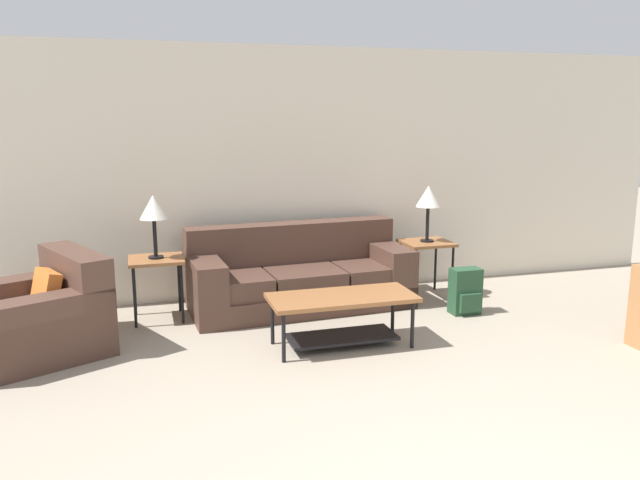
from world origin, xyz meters
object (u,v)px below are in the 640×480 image
(coffee_table, at_px, (342,309))
(backpack, at_px, (465,292))
(armchair, at_px, (38,319))
(side_table_right, at_px, (427,248))
(table_lamp_left, at_px, (153,209))
(table_lamp_right, at_px, (428,198))
(couch, at_px, (300,278))
(side_table_left, at_px, (156,265))

(coffee_table, distance_m, backpack, 1.51)
(armchair, xyz_separation_m, backpack, (3.83, -0.06, -0.07))
(armchair, distance_m, coffee_table, 2.46)
(side_table_right, xyz_separation_m, table_lamp_left, (-2.77, 0.00, 0.53))
(coffee_table, relative_size, table_lamp_right, 2.05)
(table_lamp_left, height_order, backpack, table_lamp_left)
(armchair, xyz_separation_m, table_lamp_left, (0.96, 0.60, 0.77))
(couch, height_order, backpack, couch)
(coffee_table, height_order, backpack, backpack)
(backpack, bearing_deg, couch, 155.82)
(side_table_right, bearing_deg, coffee_table, -138.88)
(couch, relative_size, table_lamp_right, 3.76)
(side_table_left, height_order, side_table_right, same)
(table_lamp_left, bearing_deg, coffee_table, -38.79)
(side_table_right, xyz_separation_m, table_lamp_right, (-0.00, 0.00, 0.53))
(armchair, bearing_deg, table_lamp_right, 9.20)
(side_table_right, bearing_deg, table_lamp_left, 180.00)
(couch, xyz_separation_m, side_table_right, (1.39, -0.00, 0.23))
(armchair, relative_size, side_table_right, 2.24)
(backpack, bearing_deg, side_table_left, 166.95)
(couch, bearing_deg, table_lamp_left, -179.85)
(backpack, bearing_deg, table_lamp_right, 98.72)
(side_table_left, bearing_deg, couch, 0.15)
(couch, height_order, table_lamp_right, table_lamp_right)
(side_table_left, bearing_deg, table_lamp_right, 0.00)
(couch, height_order, coffee_table, couch)
(couch, xyz_separation_m, table_lamp_right, (1.39, -0.00, 0.75))
(coffee_table, height_order, table_lamp_right, table_lamp_right)
(table_lamp_left, bearing_deg, backpack, -13.05)
(couch, distance_m, table_lamp_left, 1.57)
(table_lamp_left, distance_m, table_lamp_right, 2.77)
(couch, relative_size, backpack, 4.96)
(armchair, bearing_deg, table_lamp_left, 32.19)
(couch, distance_m, backpack, 1.63)
(side_table_right, bearing_deg, backpack, -81.28)
(armchair, relative_size, backpack, 2.97)
(table_lamp_right, xyz_separation_m, backpack, (0.10, -0.66, -0.84))
(armchair, relative_size, table_lamp_right, 2.25)
(couch, distance_m, side_table_right, 1.40)
(backpack, bearing_deg, table_lamp_left, 166.95)
(side_table_right, distance_m, backpack, 0.74)
(coffee_table, relative_size, side_table_left, 2.04)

